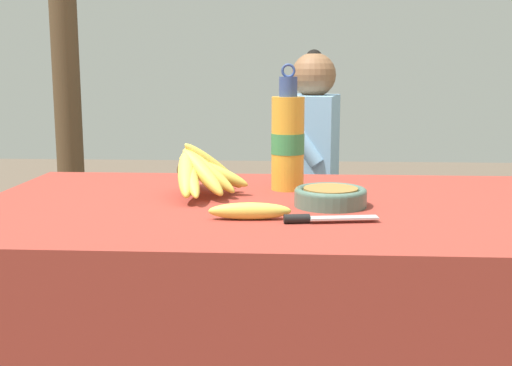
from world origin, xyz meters
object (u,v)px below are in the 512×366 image
(loose_banana_front, at_px, (250,211))
(water_bottle, at_px, (288,141))
(banana_bunch_green, at_px, (434,198))
(serving_bowl, at_px, (330,196))
(knife, at_px, (317,218))
(seated_vendor, at_px, (303,161))
(wooden_bench, at_px, (324,225))
(banana_bunch_ripe, at_px, (200,170))
(support_post_near, at_px, (65,47))

(loose_banana_front, bearing_deg, water_bottle, 77.95)
(banana_bunch_green, bearing_deg, serving_bowl, -111.87)
(loose_banana_front, distance_m, knife, 0.15)
(serving_bowl, xyz_separation_m, seated_vendor, (-0.05, 1.32, -0.10))
(water_bottle, relative_size, loose_banana_front, 1.85)
(wooden_bench, relative_size, banana_bunch_green, 6.07)
(banana_bunch_ripe, xyz_separation_m, loose_banana_front, (0.15, -0.26, -0.05))
(seated_vendor, distance_m, support_post_near, 1.36)
(loose_banana_front, height_order, banana_bunch_green, loose_banana_front)
(knife, bearing_deg, water_bottle, 91.10)
(seated_vendor, xyz_separation_m, banana_bunch_green, (0.59, 0.03, -0.17))
(loose_banana_front, bearing_deg, knife, -9.25)
(serving_bowl, bearing_deg, wooden_bench, 87.79)
(loose_banana_front, xyz_separation_m, knife, (0.14, -0.02, -0.01))
(serving_bowl, bearing_deg, support_post_near, 125.96)
(water_bottle, height_order, wooden_bench, water_bottle)
(loose_banana_front, distance_m, wooden_bench, 1.57)
(seated_vendor, relative_size, support_post_near, 0.49)
(banana_bunch_green, bearing_deg, knife, -110.80)
(loose_banana_front, relative_size, banana_bunch_green, 0.67)
(banana_bunch_ripe, xyz_separation_m, knife, (0.29, -0.28, -0.06))
(support_post_near, bearing_deg, knife, -57.48)
(knife, bearing_deg, banana_bunch_ripe, 127.02)
(loose_banana_front, distance_m, banana_bunch_green, 1.69)
(banana_bunch_ripe, bearing_deg, banana_bunch_green, 54.97)
(knife, height_order, support_post_near, support_post_near)
(wooden_bench, height_order, support_post_near, support_post_near)
(loose_banana_front, distance_m, seated_vendor, 1.48)
(banana_bunch_ripe, xyz_separation_m, serving_bowl, (0.33, -0.11, -0.04))
(knife, bearing_deg, serving_bowl, 69.13)
(banana_bunch_ripe, distance_m, loose_banana_front, 0.30)
(serving_bowl, distance_m, seated_vendor, 1.32)
(water_bottle, bearing_deg, wooden_bench, 82.11)
(knife, bearing_deg, loose_banana_front, 162.04)
(knife, height_order, seated_vendor, seated_vendor)
(knife, relative_size, wooden_bench, 0.12)
(banana_bunch_ripe, bearing_deg, wooden_bench, 72.89)
(banana_bunch_ripe, height_order, seated_vendor, seated_vendor)
(banana_bunch_ripe, relative_size, banana_bunch_green, 1.22)
(serving_bowl, xyz_separation_m, loose_banana_front, (-0.18, -0.15, -0.01))
(knife, xyz_separation_m, support_post_near, (-1.20, 1.89, 0.43))
(knife, height_order, wooden_bench, knife)
(wooden_bench, relative_size, support_post_near, 0.71)
(banana_bunch_ripe, height_order, banana_bunch_green, banana_bunch_ripe)
(serving_bowl, distance_m, banana_bunch_green, 1.48)
(serving_bowl, bearing_deg, water_bottle, 116.48)
(banana_bunch_ripe, relative_size, loose_banana_front, 1.84)
(water_bottle, bearing_deg, knife, -80.19)
(loose_banana_front, relative_size, wooden_bench, 0.11)
(water_bottle, bearing_deg, support_post_near, 127.15)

